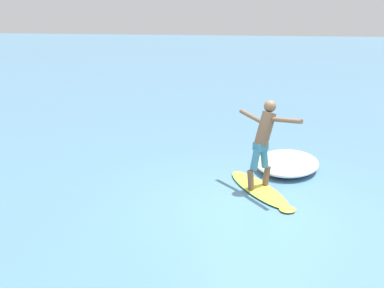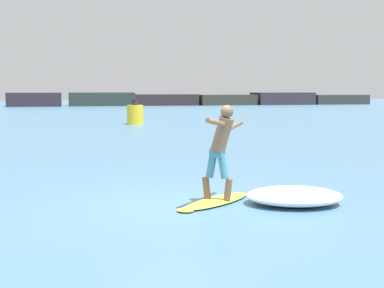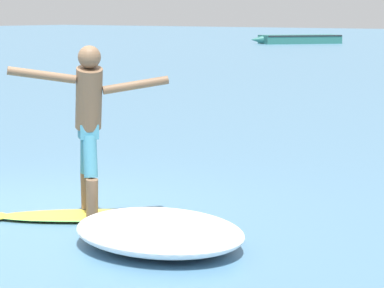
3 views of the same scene
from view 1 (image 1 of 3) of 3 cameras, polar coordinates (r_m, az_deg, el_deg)
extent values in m
plane|color=teal|center=(7.42, 9.65, -9.24)|extent=(200.00, 200.00, 0.00)
ellipsoid|color=yellow|center=(8.08, 10.04, -6.63)|extent=(1.92, 1.73, 0.07)
ellipsoid|color=yellow|center=(7.33, 14.35, -9.62)|extent=(0.42, 0.43, 0.06)
ellipsoid|color=#339E56|center=(8.08, 10.04, -6.63)|extent=(1.94, 1.75, 0.03)
cone|color=black|center=(8.76, 7.14, -5.17)|extent=(0.07, 0.07, 0.14)
cone|color=black|center=(8.58, 6.66, -5.68)|extent=(0.07, 0.07, 0.14)
cone|color=black|center=(8.73, 8.51, -5.34)|extent=(0.07, 0.07, 0.14)
cylinder|color=brown|center=(8.14, 11.30, -4.69)|extent=(0.22, 0.21, 0.43)
cylinder|color=teal|center=(7.91, 10.96, -1.98)|extent=(0.27, 0.26, 0.47)
cylinder|color=brown|center=(7.84, 8.92, -5.44)|extent=(0.22, 0.21, 0.43)
cylinder|color=teal|center=(7.75, 9.64, -2.34)|extent=(0.27, 0.26, 0.47)
cube|color=teal|center=(7.74, 10.41, -0.33)|extent=(0.33, 0.32, 0.16)
cylinder|color=brown|center=(7.71, 11.08, 2.36)|extent=(0.54, 0.51, 0.72)
sphere|color=brown|center=(7.67, 11.80, 5.65)|extent=(0.24, 0.24, 0.24)
cylinder|color=brown|center=(8.06, 9.02, 4.16)|extent=(0.54, 0.61, 0.21)
cylinder|color=brown|center=(7.36, 14.28, 3.50)|extent=(0.52, 0.61, 0.20)
ellipsoid|color=white|center=(9.29, 14.29, -2.78)|extent=(2.11, 1.81, 0.32)
camera|label=2|loc=(10.09, 79.57, -3.63)|focal=50.00mm
camera|label=3|loc=(15.46, 41.73, 9.41)|focal=85.00mm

